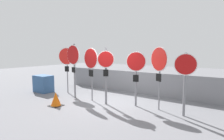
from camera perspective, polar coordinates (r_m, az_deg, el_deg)
The scene contains 11 objects.
ground_plane at distance 7.55m, azimuth -0.35°, elevation -10.65°, with size 40.00×40.00×0.00m, color slate.
fence_back at distance 9.25m, azimuth 7.43°, elevation -3.99°, with size 8.76×0.12×1.14m.
stop_sign_0 at distance 9.32m, azimuth -14.60°, elevation 3.44°, with size 0.83×0.34×2.38m.
stop_sign_1 at distance 8.27m, azimuth -12.46°, elevation 3.09°, with size 0.90×0.19×2.53m.
stop_sign_2 at distance 7.63m, azimuth -6.93°, elevation 2.78°, with size 0.89×0.19×2.33m.
stop_sign_3 at distance 7.05m, azimuth -2.02°, elevation 0.94°, with size 0.60×0.38×2.34m.
stop_sign_4 at distance 6.86m, azimuth 7.84°, elevation 0.51°, with size 0.75×0.25×2.17m.
stop_sign_5 at distance 6.56m, azimuth 15.09°, elevation 2.27°, with size 0.78×0.48×2.35m.
stop_sign_6 at distance 6.20m, azimuth 22.78°, elevation -0.88°, with size 0.72×0.19×2.14m.
traffic_cone_0 at distance 7.43m, azimuth -17.86°, elevation -9.03°, with size 0.48×0.48×0.56m.
storage_crate at distance 10.14m, azimuth -21.51°, elevation -4.17°, with size 0.99×0.66×0.90m.
Camera 1 is at (4.14, -5.94, 2.16)m, focal length 28.00 mm.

